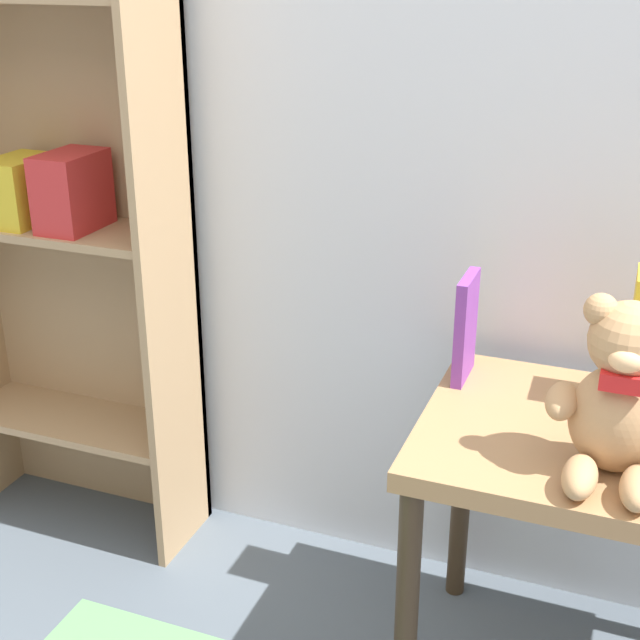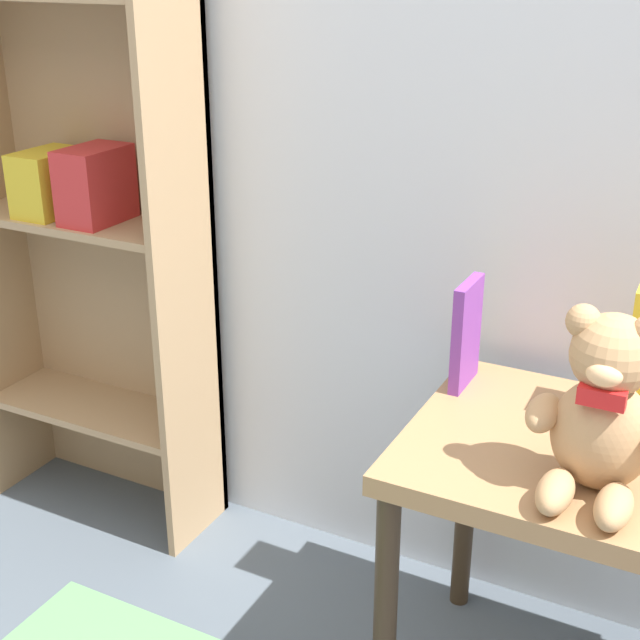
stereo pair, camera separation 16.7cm
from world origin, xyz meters
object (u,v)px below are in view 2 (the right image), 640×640
object	(u,v)px
display_table	(609,498)
teddy_bear	(603,412)
bookshelf_side	(86,180)
book_standing_yellow	(639,354)
book_standing_purple	(464,333)

from	to	relation	value
display_table	teddy_bear	size ratio (longest dim) A/B	2.34
display_table	bookshelf_side	bearing A→B (deg)	170.99
teddy_bear	book_standing_yellow	distance (m)	0.25
display_table	teddy_bear	xyz separation A→B (m)	(-0.01, -0.11, 0.21)
bookshelf_side	display_table	bearing A→B (deg)	-9.01
book_standing_purple	book_standing_yellow	xyz separation A→B (m)	(0.31, 0.00, 0.02)
display_table	book_standing_purple	xyz separation A→B (m)	(-0.31, 0.13, 0.18)
display_table	book_standing_yellow	bearing A→B (deg)	90.00
bookshelf_side	book_standing_purple	world-z (taller)	bookshelf_side
display_table	book_standing_yellow	size ratio (longest dim) A/B	2.70
book_standing_yellow	display_table	bearing A→B (deg)	-91.93
bookshelf_side	teddy_bear	xyz separation A→B (m)	(1.22, -0.31, -0.14)
bookshelf_side	book_standing_purple	distance (m)	0.94
bookshelf_side	book_standing_yellow	world-z (taller)	bookshelf_side
teddy_bear	display_table	bearing A→B (deg)	84.07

